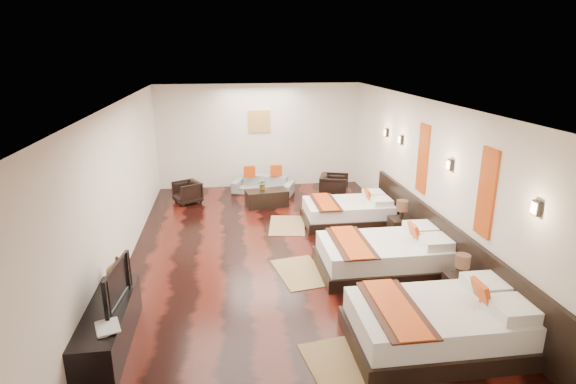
{
  "coord_description": "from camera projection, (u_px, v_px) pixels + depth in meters",
  "views": [
    {
      "loc": [
        -0.94,
        -7.77,
        3.66
      ],
      "look_at": [
        0.2,
        0.46,
        1.1
      ],
      "focal_mm": 28.96,
      "sensor_mm": 36.0,
      "label": 1
    }
  ],
  "objects": [
    {
      "name": "sconce_near",
      "position": [
        536.0,
        208.0,
        5.53
      ],
      "size": [
        0.07,
        0.12,
        0.18
      ],
      "color": "black",
      "rests_on": "right_wall"
    },
    {
      "name": "orange_panel_b",
      "position": [
        423.0,
        159.0,
        8.7
      ],
      "size": [
        0.04,
        0.4,
        1.3
      ],
      "primitive_type": "cube",
      "color": "#D86014",
      "rests_on": "right_wall"
    },
    {
      "name": "bed_near",
      "position": [
        440.0,
        324.0,
        5.93
      ],
      "size": [
        2.27,
        1.43,
        0.87
      ],
      "color": "black",
      "rests_on": "floor"
    },
    {
      "name": "bed_mid",
      "position": [
        385.0,
        255.0,
        7.94
      ],
      "size": [
        2.21,
        1.39,
        0.84
      ],
      "color": "black",
      "rests_on": "floor"
    },
    {
      "name": "sconce_far",
      "position": [
        401.0,
        140.0,
        9.69
      ],
      "size": [
        0.07,
        0.12,
        0.18
      ],
      "color": "black",
      "rests_on": "right_wall"
    },
    {
      "name": "figurine",
      "position": [
        118.0,
        268.0,
        6.51
      ],
      "size": [
        0.35,
        0.35,
        0.34
      ],
      "primitive_type": "imported",
      "rotation": [
        0.0,
        0.0,
        0.09
      ],
      "color": "brown",
      "rests_on": "tv_console"
    },
    {
      "name": "armchair_right",
      "position": [
        334.0,
        187.0,
        11.8
      ],
      "size": [
        0.87,
        0.86,
        0.63
      ],
      "primitive_type": "imported",
      "rotation": [
        0.0,
        0.0,
        1.24
      ],
      "color": "black",
      "rests_on": "floor"
    },
    {
      "name": "orange_panel_a",
      "position": [
        486.0,
        193.0,
        6.61
      ],
      "size": [
        0.04,
        0.4,
        1.3
      ],
      "primitive_type": "cube",
      "color": "#D86014",
      "rests_on": "right_wall"
    },
    {
      "name": "bed_far",
      "position": [
        349.0,
        211.0,
        10.2
      ],
      "size": [
        1.93,
        1.21,
        0.74
      ],
      "color": "black",
      "rests_on": "floor"
    },
    {
      "name": "table_plant",
      "position": [
        263.0,
        185.0,
        11.21
      ],
      "size": [
        0.25,
        0.22,
        0.26
      ],
      "primitive_type": "imported",
      "rotation": [
        0.0,
        0.0,
        -0.11
      ],
      "color": "#25531B",
      "rests_on": "coffee_table"
    },
    {
      "name": "gold_artwork",
      "position": [
        259.0,
        121.0,
        12.51
      ],
      "size": [
        0.6,
        0.04,
        0.6
      ],
      "primitive_type": "cube",
      "color": "#AD873F",
      "rests_on": "back_wall"
    },
    {
      "name": "floor",
      "position": [
        281.0,
        257.0,
        8.56
      ],
      "size": [
        5.5,
        9.5,
        0.01
      ],
      "primitive_type": "cube",
      "color": "black",
      "rests_on": "ground"
    },
    {
      "name": "ceiling",
      "position": [
        280.0,
        103.0,
        7.73
      ],
      "size": [
        5.5,
        9.5,
        0.01
      ],
      "primitive_type": "cube",
      "color": "white",
      "rests_on": "floor"
    },
    {
      "name": "jute_mat_near",
      "position": [
        342.0,
        369.0,
        5.54
      ],
      "size": [
        0.93,
        1.3,
        0.01
      ],
      "primitive_type": "cube",
      "rotation": [
        0.0,
        0.0,
        0.16
      ],
      "color": "olive",
      "rests_on": "floor"
    },
    {
      "name": "jute_mat_far",
      "position": [
        287.0,
        225.0,
        10.07
      ],
      "size": [
        0.93,
        1.3,
        0.01
      ],
      "primitive_type": "cube",
      "rotation": [
        0.0,
        0.0,
        -0.15
      ],
      "color": "olive",
      "rests_on": "floor"
    },
    {
      "name": "sconce_lounge",
      "position": [
        386.0,
        133.0,
        10.54
      ],
      "size": [
        0.07,
        0.12,
        0.18
      ],
      "color": "black",
      "rests_on": "right_wall"
    },
    {
      "name": "sofa",
      "position": [
        263.0,
        185.0,
        12.26
      ],
      "size": [
        1.7,
        1.14,
        0.46
      ],
      "primitive_type": "imported",
      "rotation": [
        0.0,
        0.0,
        -0.36
      ],
      "color": "gray",
      "rests_on": "floor"
    },
    {
      "name": "jute_mat_mid",
      "position": [
        301.0,
        272.0,
        7.94
      ],
      "size": [
        0.95,
        1.32,
        0.01
      ],
      "primitive_type": "cube",
      "rotation": [
        0.0,
        0.0,
        0.18
      ],
      "color": "olive",
      "rests_on": "floor"
    },
    {
      "name": "armchair_left",
      "position": [
        187.0,
        192.0,
        11.49
      ],
      "size": [
        0.8,
        0.79,
        0.54
      ],
      "primitive_type": "imported",
      "rotation": [
        0.0,
        0.0,
        -1.08
      ],
      "color": "black",
      "rests_on": "floor"
    },
    {
      "name": "right_wall",
      "position": [
        429.0,
        178.0,
        8.5
      ],
      "size": [
        0.01,
        9.5,
        2.8
      ],
      "primitive_type": "cube",
      "color": "silver",
      "rests_on": "floor"
    },
    {
      "name": "tv_console",
      "position": [
        109.0,
        327.0,
        5.9
      ],
      "size": [
        0.5,
        1.8,
        0.55
      ],
      "primitive_type": "cube",
      "color": "black",
      "rests_on": "floor"
    },
    {
      "name": "book",
      "position": [
        96.0,
        330.0,
        5.33
      ],
      "size": [
        0.36,
        0.41,
        0.03
      ],
      "primitive_type": "imported",
      "rotation": [
        0.0,
        0.0,
        0.33
      ],
      "color": "black",
      "rests_on": "tv_console"
    },
    {
      "name": "nightstand_a",
      "position": [
        460.0,
        286.0,
        6.92
      ],
      "size": [
        0.4,
        0.4,
        0.79
      ],
      "color": "black",
      "rests_on": "floor"
    },
    {
      "name": "back_wall",
      "position": [
        259.0,
        136.0,
        12.64
      ],
      "size": [
        5.5,
        0.01,
        2.8
      ],
      "primitive_type": "cube",
      "color": "silver",
      "rests_on": "floor"
    },
    {
      "name": "nightstand_b",
      "position": [
        401.0,
        227.0,
        9.19
      ],
      "size": [
        0.43,
        0.43,
        0.84
      ],
      "color": "black",
      "rests_on": "floor"
    },
    {
      "name": "tv",
      "position": [
        110.0,
        284.0,
        5.87
      ],
      "size": [
        0.23,
        0.94,
        0.53
      ],
      "primitive_type": "imported",
      "rotation": [
        0.0,
        0.0,
        1.46
      ],
      "color": "black",
      "rests_on": "tv_console"
    },
    {
      "name": "coffee_table",
      "position": [
        267.0,
        198.0,
        11.27
      ],
      "size": [
        1.06,
        0.64,
        0.4
      ],
      "primitive_type": "cube",
      "rotation": [
        0.0,
        0.0,
        0.14
      ],
      "color": "black",
      "rests_on": "floor"
    },
    {
      "name": "sconce_mid",
      "position": [
        450.0,
        165.0,
        7.61
      ],
      "size": [
        0.07,
        0.12,
        0.18
      ],
      "color": "black",
      "rests_on": "right_wall"
    },
    {
      "name": "left_wall",
      "position": [
        118.0,
        190.0,
        7.79
      ],
      "size": [
        0.01,
        9.5,
        2.8
      ],
      "primitive_type": "cube",
      "color": "silver",
      "rests_on": "floor"
    },
    {
      "name": "headboard_panel",
      "position": [
        442.0,
        243.0,
        8.02
      ],
      "size": [
        0.08,
        6.6,
        0.9
      ],
      "primitive_type": "cube",
      "color": "black",
      "rests_on": "floor"
    }
  ]
}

